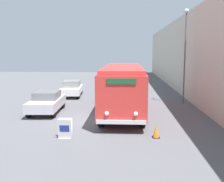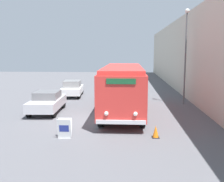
{
  "view_description": "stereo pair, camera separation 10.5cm",
  "coord_description": "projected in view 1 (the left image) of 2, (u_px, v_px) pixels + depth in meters",
  "views": [
    {
      "loc": [
        2.13,
        -15.42,
        4.14
      ],
      "look_at": [
        1.27,
        -0.08,
        1.88
      ],
      "focal_mm": 42.0,
      "sensor_mm": 36.0,
      "label": 1
    },
    {
      "loc": [
        2.23,
        -15.42,
        4.14
      ],
      "look_at": [
        1.27,
        -0.08,
        1.88
      ],
      "focal_mm": 42.0,
      "sensor_mm": 36.0,
      "label": 2
    }
  ],
  "objects": [
    {
      "name": "vintage_bus",
      "position": [
        123.0,
        87.0,
        17.89
      ],
      "size": [
        2.67,
        9.82,
        3.22
      ],
      "color": "black",
      "rests_on": "ground_plane"
    },
    {
      "name": "ground_plane",
      "position": [
        91.0,
        121.0,
        15.96
      ],
      "size": [
        80.0,
        80.0,
        0.0
      ],
      "primitive_type": "plane",
      "color": "#56565B"
    },
    {
      "name": "streetlamp",
      "position": [
        185.0,
        45.0,
        20.5
      ],
      "size": [
        0.36,
        0.36,
        7.49
      ],
      "color": "#595E60",
      "rests_on": "ground_plane"
    },
    {
      "name": "sign_board",
      "position": [
        65.0,
        129.0,
        12.71
      ],
      "size": [
        0.68,
        0.37,
        0.97
      ],
      "color": "gray",
      "rests_on": "ground_plane"
    },
    {
      "name": "parked_car_mid",
      "position": [
        72.0,
        88.0,
        24.89
      ],
      "size": [
        2.14,
        4.19,
        1.5
      ],
      "rotation": [
        0.0,
        0.0,
        0.08
      ],
      "color": "black",
      "rests_on": "ground_plane"
    },
    {
      "name": "parked_car_near",
      "position": [
        47.0,
        102.0,
        18.17
      ],
      "size": [
        2.06,
        4.4,
        1.48
      ],
      "rotation": [
        0.0,
        0.0,
        0.04
      ],
      "color": "black",
      "rests_on": "ground_plane"
    },
    {
      "name": "building_wall_right",
      "position": [
        185.0,
        55.0,
        24.85
      ],
      "size": [
        0.3,
        60.0,
        7.74
      ],
      "color": "beige",
      "rests_on": "ground_plane"
    },
    {
      "name": "traffic_cone",
      "position": [
        156.0,
        132.0,
        12.83
      ],
      "size": [
        0.36,
        0.36,
        0.61
      ],
      "color": "black",
      "rests_on": "ground_plane"
    }
  ]
}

